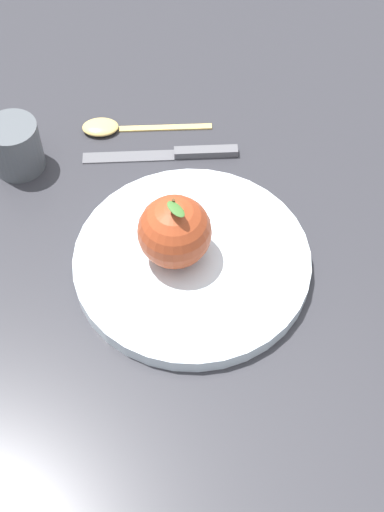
# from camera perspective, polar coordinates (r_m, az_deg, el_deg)

# --- Properties ---
(ground_plane) EXTENTS (2.40, 2.40, 0.00)m
(ground_plane) POSITION_cam_1_polar(r_m,az_deg,el_deg) (0.82, -1.04, 0.52)
(ground_plane) COLOR #2D2D33
(dinner_plate) EXTENTS (0.27, 0.27, 0.02)m
(dinner_plate) POSITION_cam_1_polar(r_m,az_deg,el_deg) (0.80, -0.00, -0.38)
(dinner_plate) COLOR silver
(dinner_plate) RESTS_ON ground_plane
(apple) EXTENTS (0.08, 0.08, 0.09)m
(apple) POSITION_cam_1_polar(r_m,az_deg,el_deg) (0.76, -1.41, 1.96)
(apple) COLOR #9E3D1E
(apple) RESTS_ON dinner_plate
(cup) EXTENTS (0.06, 0.06, 0.07)m
(cup) POSITION_cam_1_polar(r_m,az_deg,el_deg) (0.91, -14.07, 8.71)
(cup) COLOR #4C5156
(cup) RESTS_ON ground_plane
(knife) EXTENTS (0.05, 0.20, 0.01)m
(knife) POSITION_cam_1_polar(r_m,az_deg,el_deg) (0.92, -1.38, 8.23)
(knife) COLOR #59595E
(knife) RESTS_ON ground_plane
(spoon) EXTENTS (0.06, 0.17, 0.01)m
(spoon) POSITION_cam_1_polar(r_m,az_deg,el_deg) (0.96, -6.22, 10.26)
(spoon) COLOR #D8B766
(spoon) RESTS_ON ground_plane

